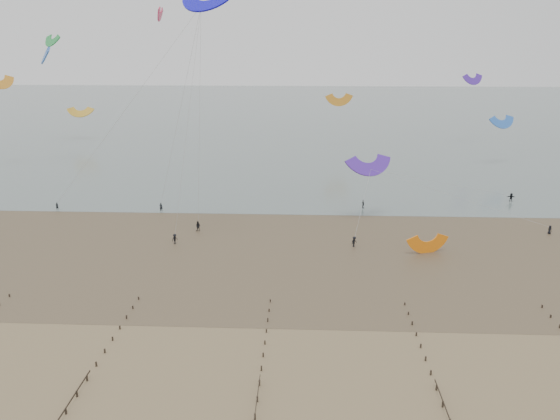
{
  "coord_description": "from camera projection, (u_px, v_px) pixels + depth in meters",
  "views": [
    {
      "loc": [
        8.21,
        -54.18,
        34.21
      ],
      "look_at": [
        4.6,
        28.0,
        8.0
      ],
      "focal_mm": 35.0,
      "sensor_mm": 36.0,
      "label": 1
    }
  ],
  "objects": [
    {
      "name": "kitesurfer_lead",
      "position": [
        161.0,
        207.0,
        111.71
      ],
      "size": [
        0.68,
        0.48,
        1.77
      ],
      "primitive_type": "imported",
      "rotation": [
        0.0,
        0.0,
        3.23
      ],
      "color": "black",
      "rests_on": "ground"
    },
    {
      "name": "ground",
      "position": [
        229.0,
        350.0,
        62.3
      ],
      "size": [
        500.0,
        500.0,
        0.0
      ],
      "primitive_type": "plane",
      "color": "brown",
      "rests_on": "ground"
    },
    {
      "name": "sea_and_shore",
      "position": [
        232.0,
        242.0,
        95.21
      ],
      "size": [
        500.0,
        665.0,
        0.03
      ],
      "color": "#475654",
      "rests_on": "ground"
    },
    {
      "name": "kites_airborne",
      "position": [
        210.0,
        81.0,
        147.66
      ],
      "size": [
        218.43,
        114.93,
        42.99
      ],
      "color": "blue",
      "rests_on": "ground"
    },
    {
      "name": "grounded_kite",
      "position": [
        427.0,
        253.0,
        90.35
      ],
      "size": [
        7.26,
        6.33,
        3.39
      ],
      "primitive_type": null,
      "rotation": [
        1.54,
        0.0,
        0.28
      ],
      "color": "orange",
      "rests_on": "ground"
    },
    {
      "name": "kitesurfers",
      "position": [
        374.0,
        220.0,
        104.01
      ],
      "size": [
        117.12,
        29.47,
        1.9
      ],
      "color": "black",
      "rests_on": "ground"
    }
  ]
}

